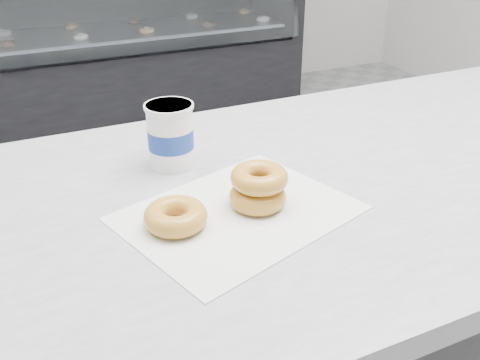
{
  "coord_description": "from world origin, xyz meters",
  "views": [
    {
      "loc": [
        -0.68,
        -1.3,
        1.34
      ],
      "look_at": [
        -0.35,
        -0.6,
        0.93
      ],
      "focal_mm": 40.0,
      "sensor_mm": 36.0,
      "label": 1
    }
  ],
  "objects_px": {
    "counter": "(379,330)",
    "donut_single": "(176,216)",
    "donut_stack": "(258,187)",
    "coffee_cup": "(171,135)",
    "display_case": "(110,46)"
  },
  "relations": [
    {
      "from": "donut_stack",
      "to": "coffee_cup",
      "type": "height_order",
      "value": "coffee_cup"
    },
    {
      "from": "coffee_cup",
      "to": "donut_single",
      "type": "bearing_deg",
      "value": -104.83
    },
    {
      "from": "donut_stack",
      "to": "donut_single",
      "type": "bearing_deg",
      "value": -178.53
    },
    {
      "from": "display_case",
      "to": "donut_single",
      "type": "distance_m",
      "value": 2.85
    },
    {
      "from": "counter",
      "to": "coffee_cup",
      "type": "xyz_separation_m",
      "value": [
        -0.42,
        0.15,
        0.51
      ]
    },
    {
      "from": "counter",
      "to": "donut_single",
      "type": "height_order",
      "value": "donut_single"
    },
    {
      "from": "display_case",
      "to": "donut_single",
      "type": "bearing_deg",
      "value": -99.88
    },
    {
      "from": "coffee_cup",
      "to": "display_case",
      "type": "bearing_deg",
      "value": 82.89
    },
    {
      "from": "donut_stack",
      "to": "coffee_cup",
      "type": "bearing_deg",
      "value": 111.25
    },
    {
      "from": "counter",
      "to": "donut_stack",
      "type": "height_order",
      "value": "donut_stack"
    },
    {
      "from": "display_case",
      "to": "donut_single",
      "type": "relative_size",
      "value": 25.09
    },
    {
      "from": "donut_single",
      "to": "coffee_cup",
      "type": "relative_size",
      "value": 0.82
    },
    {
      "from": "display_case",
      "to": "donut_stack",
      "type": "xyz_separation_m",
      "value": [
        -0.34,
        -2.77,
        0.44
      ]
    },
    {
      "from": "display_case",
      "to": "coffee_cup",
      "type": "bearing_deg",
      "value": -99.3
    },
    {
      "from": "donut_single",
      "to": "donut_stack",
      "type": "xyz_separation_m",
      "value": [
        0.14,
        0.0,
        0.02
      ]
    }
  ]
}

